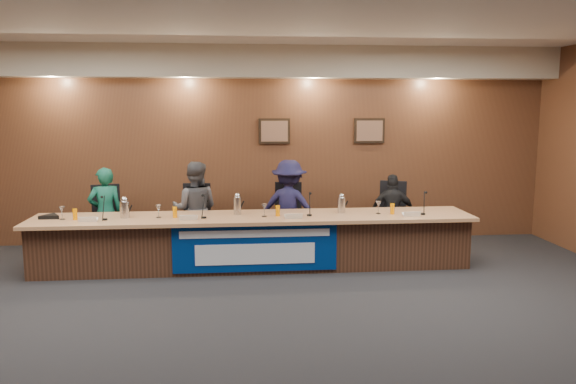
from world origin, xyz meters
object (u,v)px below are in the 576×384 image
at_px(panelist_d, 393,213).
at_px(carafe_left, 125,210).
at_px(dais_body, 254,243).
at_px(office_chair_c, 288,222).
at_px(banner, 255,248).
at_px(panelist_b, 195,209).
at_px(office_chair_d, 391,220).
at_px(panelist_a, 106,213).
at_px(panelist_c, 289,207).
at_px(carafe_right, 342,205).
at_px(office_chair_b, 196,224).
at_px(carafe_mid, 237,206).
at_px(office_chair_a, 108,225).
at_px(speakerphone, 50,217).

height_order(panelist_d, carafe_left, panelist_d).
height_order(dais_body, office_chair_c, dais_body).
bearing_deg(banner, panelist_b, 128.44).
bearing_deg(office_chair_d, panelist_a, -155.40).
bearing_deg(dais_body, carafe_left, -178.88).
distance_m(panelist_c, carafe_right, 0.94).
relative_size(office_chair_b, office_chair_c, 1.00).
bearing_deg(office_chair_c, carafe_mid, -133.46).
relative_size(panelist_a, office_chair_c, 2.85).
bearing_deg(office_chair_a, panelist_b, -19.87).
bearing_deg(banner, panelist_d, 26.52).
height_order(office_chair_a, office_chair_c, same).
bearing_deg(dais_body, panelist_b, 142.07).
bearing_deg(panelist_c, panelist_d, -161.69).
bearing_deg(panelist_c, office_chair_b, 14.29).
distance_m(banner, panelist_c, 1.27).
relative_size(banner, office_chair_a, 4.58).
height_order(panelist_a, carafe_mid, panelist_a).
bearing_deg(carafe_right, office_chair_a, 168.06).
bearing_deg(panelist_a, office_chair_c, 163.98).
xyz_separation_m(office_chair_d, carafe_mid, (-2.41, -0.71, 0.39)).
bearing_deg(panelist_d, carafe_left, 19.29).
xyz_separation_m(panelist_b, carafe_right, (2.11, -0.63, 0.14)).
xyz_separation_m(panelist_d, office_chair_c, (-1.62, 0.10, -0.13)).
bearing_deg(carafe_mid, panelist_d, 14.27).
height_order(banner, office_chair_c, banner).
bearing_deg(office_chair_c, panelist_d, 0.90).
bearing_deg(office_chair_b, dais_body, -39.09).
distance_m(office_chair_d, carafe_left, 4.04).
distance_m(office_chair_b, carafe_left, 1.27).
bearing_deg(office_chair_d, office_chair_c, -156.71).
distance_m(panelist_b, carafe_right, 2.21).
bearing_deg(office_chair_d, office_chair_a, -156.71).
relative_size(dais_body, panelist_a, 4.38).
distance_m(panelist_c, speakerphone, 3.39).
distance_m(carafe_left, carafe_mid, 1.53).
bearing_deg(carafe_right, panelist_b, 163.52).
bearing_deg(office_chair_b, carafe_right, -16.19).
bearing_deg(dais_body, office_chair_b, 138.16).
distance_m(panelist_a, speakerphone, 0.88).
distance_m(dais_body, office_chair_a, 2.32).
xyz_separation_m(dais_body, panelist_a, (-2.18, 0.67, 0.34)).
relative_size(office_chair_c, carafe_right, 2.18).
relative_size(dais_body, office_chair_a, 12.50).
height_order(office_chair_a, office_chair_d, same).
bearing_deg(office_chair_a, office_chair_c, -15.53).
height_order(dais_body, carafe_right, carafe_right).
xyz_separation_m(dais_body, carafe_right, (1.25, 0.05, 0.51)).
xyz_separation_m(dais_body, carafe_mid, (-0.23, 0.06, 0.52)).
height_order(office_chair_a, carafe_right, carafe_right).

